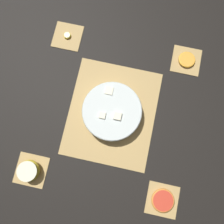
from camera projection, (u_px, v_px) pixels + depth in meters
The scene contains 11 objects.
ground_plane at pixel (112, 113), 0.91m from camera, with size 6.00×6.00×0.00m, color black.
bamboo_mat_center at pixel (112, 113), 0.91m from camera, with size 0.42×0.36×0.01m.
coaster_mat_near_left at pixel (68, 36), 0.97m from camera, with size 0.12×0.12×0.01m.
coaster_mat_near_right at pixel (31, 170), 0.87m from camera, with size 0.12×0.12×0.01m.
coaster_mat_far_left at pixel (186, 60), 0.95m from camera, with size 0.12×0.12×0.01m.
coaster_mat_far_right at pixel (162, 200), 0.86m from camera, with size 0.12×0.12×0.01m.
fruit_salad_bowl at pixel (112, 112), 0.88m from camera, with size 0.24×0.24×0.06m.
apple_half at pixel (29, 171), 0.85m from camera, with size 0.08×0.08×0.05m.
orange_slice_whole at pixel (187, 60), 0.94m from camera, with size 0.07×0.07×0.01m.
banana_coin_single at pixel (67, 35), 0.96m from camera, with size 0.03×0.03×0.01m.
grapefruit_slice at pixel (163, 200), 0.85m from camera, with size 0.09×0.09×0.01m.
Camera 1 is at (0.14, 0.03, 0.90)m, focal length 35.00 mm.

